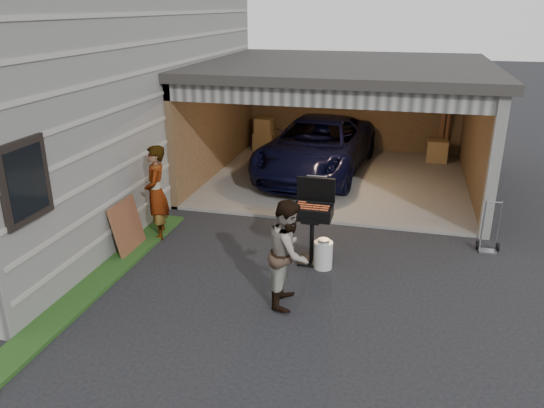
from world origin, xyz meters
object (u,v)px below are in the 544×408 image
(minivan, at_px, (317,149))
(propane_tank, at_px, (323,255))
(man, at_px, (289,253))
(plywood_panel, at_px, (127,227))
(bbq_grill, at_px, (313,215))
(woman, at_px, (156,193))
(hand_truck, at_px, (489,242))

(minivan, xyz_separation_m, propane_tank, (0.99, -5.12, -0.46))
(minivan, bearing_deg, propane_tank, -74.05)
(man, distance_m, plywood_panel, 3.31)
(bbq_grill, bearing_deg, woman, 174.04)
(woman, height_order, propane_tank, woman)
(bbq_grill, relative_size, propane_tank, 3.09)
(minivan, xyz_separation_m, plywood_panel, (-2.47, -5.34, -0.23))
(bbq_grill, relative_size, hand_truck, 1.54)
(woman, distance_m, bbq_grill, 3.02)
(woman, height_order, man, woman)
(man, relative_size, plywood_panel, 1.69)
(plywood_panel, bearing_deg, woman, 71.62)
(bbq_grill, bearing_deg, man, -94.09)
(plywood_panel, bearing_deg, hand_truck, 14.31)
(minivan, relative_size, man, 3.12)
(man, distance_m, propane_tank, 1.38)
(propane_tank, bearing_deg, bbq_grill, 140.49)
(woman, relative_size, man, 1.11)
(minivan, height_order, bbq_grill, bbq_grill)
(hand_truck, bearing_deg, propane_tank, -153.67)
(man, relative_size, hand_truck, 1.71)
(plywood_panel, bearing_deg, minivan, 65.15)
(bbq_grill, height_order, propane_tank, bbq_grill)
(woman, height_order, bbq_grill, woman)
(man, height_order, hand_truck, man)
(man, bearing_deg, minivan, 2.82)
(woman, xyz_separation_m, bbq_grill, (3.00, -0.31, -0.03))
(woman, relative_size, hand_truck, 1.89)
(bbq_grill, distance_m, propane_tank, 0.70)
(woman, distance_m, propane_tank, 3.33)
(woman, bearing_deg, minivan, 133.18)
(minivan, xyz_separation_m, man, (0.67, -6.33, 0.11))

